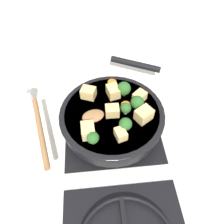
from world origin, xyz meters
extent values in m
plane|color=silver|center=(0.00, 0.00, 0.00)|extent=(2.40, 2.40, 0.00)
cube|color=black|center=(0.00, 0.00, 0.00)|extent=(0.31, 0.31, 0.01)
torus|color=black|center=(0.00, 0.00, 0.02)|extent=(0.24, 0.24, 0.01)
cube|color=black|center=(0.00, 0.00, 0.02)|extent=(0.01, 0.23, 0.01)
cube|color=black|center=(0.00, 0.00, 0.02)|extent=(0.23, 0.01, 0.01)
cylinder|color=black|center=(0.00, 0.00, 0.05)|extent=(0.32, 0.32, 0.05)
cylinder|color=brown|center=(0.00, 0.00, 0.06)|extent=(0.30, 0.30, 0.04)
torus|color=black|center=(0.00, 0.00, 0.07)|extent=(0.33, 0.33, 0.01)
cylinder|color=black|center=(-0.11, -0.23, 0.07)|extent=(0.19, 0.11, 0.02)
ellipsoid|color=olive|center=(0.06, 0.01, 0.08)|extent=(0.08, 0.06, 0.01)
cylinder|color=olive|center=(0.21, 0.05, 0.09)|extent=(0.08, 0.25, 0.02)
cube|color=#DBB770|center=(-0.09, 0.03, 0.10)|extent=(0.06, 0.06, 0.04)
cube|color=#DBB770|center=(-0.09, -0.04, 0.09)|extent=(0.05, 0.05, 0.03)
cube|color=#DBB770|center=(0.00, 0.01, 0.09)|extent=(0.04, 0.03, 0.03)
cube|color=#DBB770|center=(-0.02, 0.09, 0.09)|extent=(0.04, 0.04, 0.03)
cube|color=#DBB770|center=(-0.01, -0.07, 0.10)|extent=(0.05, 0.05, 0.04)
cube|color=#DBB770|center=(0.07, -0.07, 0.10)|extent=(0.05, 0.05, 0.04)
cube|color=#DBB770|center=(0.08, 0.07, 0.10)|extent=(0.04, 0.05, 0.04)
cylinder|color=#709956|center=(-0.08, -0.01, 0.08)|extent=(0.01, 0.01, 0.01)
sphere|color=#285B23|center=(-0.08, -0.01, 0.11)|extent=(0.04, 0.04, 0.04)
cylinder|color=#709956|center=(-0.04, 0.01, 0.08)|extent=(0.01, 0.01, 0.01)
sphere|color=#285B23|center=(-0.04, 0.01, 0.10)|extent=(0.03, 0.03, 0.03)
cylinder|color=#709956|center=(-0.03, 0.07, 0.08)|extent=(0.01, 0.01, 0.01)
sphere|color=#285B23|center=(-0.03, 0.07, 0.10)|extent=(0.04, 0.04, 0.04)
cylinder|color=#709956|center=(-0.05, -0.07, 0.08)|extent=(0.01, 0.01, 0.01)
sphere|color=#285B23|center=(-0.05, -0.07, 0.11)|extent=(0.04, 0.04, 0.04)
cylinder|color=#709956|center=(0.06, 0.10, 0.08)|extent=(0.01, 0.01, 0.01)
sphere|color=#285B23|center=(0.06, 0.10, 0.10)|extent=(0.03, 0.03, 0.03)
cylinder|color=orange|center=(-0.05, -0.02, 0.08)|extent=(0.03, 0.03, 0.01)
cylinder|color=orange|center=(-0.01, -0.13, 0.08)|extent=(0.03, 0.03, 0.01)
cylinder|color=white|center=(0.29, -0.12, 0.04)|extent=(0.04, 0.04, 0.07)
cylinder|color=#B7B7BC|center=(0.29, -0.12, 0.08)|extent=(0.03, 0.03, 0.01)
camera|label=1|loc=(0.04, 0.42, 0.61)|focal=35.00mm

